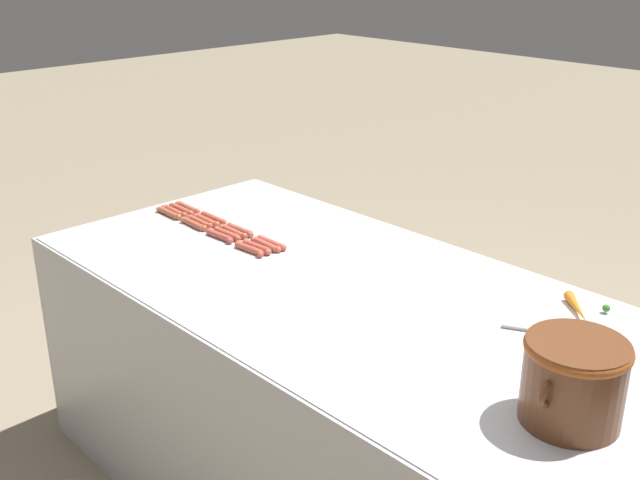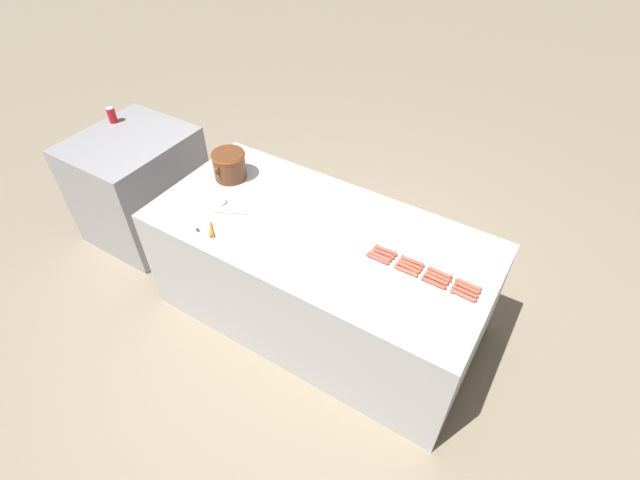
% 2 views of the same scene
% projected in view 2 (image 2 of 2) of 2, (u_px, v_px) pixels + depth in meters
% --- Properties ---
extents(ground_plane, '(20.00, 20.00, 0.00)m').
position_uv_depth(ground_plane, '(319.00, 314.00, 3.60)').
color(ground_plane, gray).
extents(griddle_counter, '(1.07, 2.25, 0.86)m').
position_uv_depth(griddle_counter, '(319.00, 275.00, 3.30)').
color(griddle_counter, '#BCBCC1').
rests_on(griddle_counter, ground_plane).
extents(back_cabinet, '(0.91, 0.79, 0.92)m').
position_uv_depth(back_cabinet, '(140.00, 186.00, 4.01)').
color(back_cabinet, '#A0A0A4').
rests_on(back_cabinet, ground_plane).
extents(hot_dog_0, '(0.03, 0.15, 0.02)m').
position_uv_depth(hot_dog_0, '(463.00, 296.00, 2.59)').
color(hot_dog_0, '#BF5B46').
rests_on(hot_dog_0, griddle_counter).
extents(hot_dog_1, '(0.03, 0.15, 0.02)m').
position_uv_depth(hot_dog_1, '(434.00, 283.00, 2.66)').
color(hot_dog_1, '#BD503D').
rests_on(hot_dog_1, griddle_counter).
extents(hot_dog_2, '(0.03, 0.15, 0.02)m').
position_uv_depth(hot_dog_2, '(406.00, 271.00, 2.73)').
color(hot_dog_2, '#B65944').
rests_on(hot_dog_2, griddle_counter).
extents(hot_dog_3, '(0.02, 0.15, 0.02)m').
position_uv_depth(hot_dog_3, '(378.00, 259.00, 2.80)').
color(hot_dog_3, '#BA5044').
rests_on(hot_dog_3, griddle_counter).
extents(hot_dog_4, '(0.03, 0.15, 0.02)m').
position_uv_depth(hot_dog_4, '(465.00, 292.00, 2.61)').
color(hot_dog_4, '#B4543F').
rests_on(hot_dog_4, griddle_counter).
extents(hot_dog_5, '(0.03, 0.15, 0.02)m').
position_uv_depth(hot_dog_5, '(436.00, 279.00, 2.68)').
color(hot_dog_5, '#BC5740').
rests_on(hot_dog_5, griddle_counter).
extents(hot_dog_6, '(0.03, 0.15, 0.02)m').
position_uv_depth(hot_dog_6, '(408.00, 268.00, 2.75)').
color(hot_dog_6, '#B5563F').
rests_on(hot_dog_6, griddle_counter).
extents(hot_dog_7, '(0.03, 0.15, 0.02)m').
position_uv_depth(hot_dog_7, '(380.00, 256.00, 2.81)').
color(hot_dog_7, '#BE5A45').
rests_on(hot_dog_7, griddle_counter).
extents(hot_dog_8, '(0.03, 0.15, 0.02)m').
position_uv_depth(hot_dog_8, '(467.00, 288.00, 2.63)').
color(hot_dog_8, '#B85542').
rests_on(hot_dog_8, griddle_counter).
extents(hot_dog_9, '(0.03, 0.15, 0.02)m').
position_uv_depth(hot_dog_9, '(439.00, 276.00, 2.70)').
color(hot_dog_9, '#B3543E').
rests_on(hot_dog_9, griddle_counter).
extents(hot_dog_10, '(0.03, 0.15, 0.02)m').
position_uv_depth(hot_dog_10, '(410.00, 265.00, 2.76)').
color(hot_dog_10, '#B7543D').
rests_on(hot_dog_10, griddle_counter).
extents(hot_dog_11, '(0.03, 0.15, 0.02)m').
position_uv_depth(hot_dog_11, '(383.00, 253.00, 2.83)').
color(hot_dog_11, '#B55042').
rests_on(hot_dog_11, griddle_counter).
extents(hot_dog_12, '(0.03, 0.15, 0.02)m').
position_uv_depth(hot_dog_12, '(468.00, 284.00, 2.65)').
color(hot_dog_12, '#B35C3E').
rests_on(hot_dog_12, griddle_counter).
extents(hot_dog_13, '(0.03, 0.15, 0.02)m').
position_uv_depth(hot_dog_13, '(440.00, 273.00, 2.72)').
color(hot_dog_13, '#B95740').
rests_on(hot_dog_13, griddle_counter).
extents(hot_dog_14, '(0.03, 0.15, 0.02)m').
position_uv_depth(hot_dog_14, '(413.00, 261.00, 2.78)').
color(hot_dog_14, '#B84F43').
rests_on(hot_dog_14, griddle_counter).
extents(hot_dog_15, '(0.03, 0.15, 0.02)m').
position_uv_depth(hot_dog_15, '(386.00, 250.00, 2.85)').
color(hot_dog_15, '#BC513D').
rests_on(hot_dog_15, griddle_counter).
extents(bean_pot, '(0.30, 0.24, 0.20)m').
position_uv_depth(bean_pot, '(229.00, 164.00, 3.34)').
color(bean_pot, brown).
rests_on(bean_pot, griddle_counter).
extents(serving_spoon, '(0.16, 0.26, 0.02)m').
position_uv_depth(serving_spoon, '(226.00, 205.00, 3.17)').
color(serving_spoon, '#B7B7BC').
rests_on(serving_spoon, griddle_counter).
extents(carrot, '(0.14, 0.14, 0.03)m').
position_uv_depth(carrot, '(210.00, 228.00, 3.00)').
color(carrot, orange).
rests_on(carrot, griddle_counter).
extents(soda_can, '(0.07, 0.07, 0.12)m').
position_uv_depth(soda_can, '(112.00, 115.00, 3.85)').
color(soda_can, red).
rests_on(soda_can, back_cabinet).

